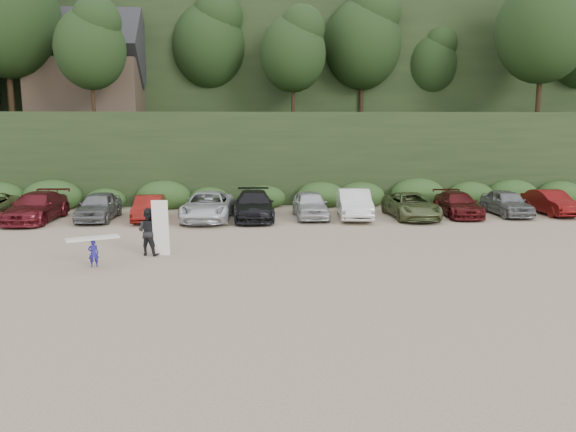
{
  "coord_description": "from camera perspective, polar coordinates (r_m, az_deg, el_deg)",
  "views": [
    {
      "loc": [
        0.3,
        -21.09,
        5.33
      ],
      "look_at": [
        1.9,
        3.0,
        1.3
      ],
      "focal_mm": 35.0,
      "sensor_mm": 36.0,
      "label": 1
    }
  ],
  "objects": [
    {
      "name": "adult_surfer",
      "position": [
        23.39,
        -13.87,
        -1.51
      ],
      "size": [
        1.41,
        1.02,
        2.29
      ],
      "color": "black",
      "rests_on": "ground"
    },
    {
      "name": "child_surfer",
      "position": [
        22.09,
        -19.19,
        -2.96
      ],
      "size": [
        1.94,
        1.28,
        1.14
      ],
      "color": "navy",
      "rests_on": "ground"
    },
    {
      "name": "parked_cars",
      "position": [
        31.49,
        -7.95,
        1.04
      ],
      "size": [
        39.32,
        5.98,
        1.63
      ],
      "color": "#9D9DA1",
      "rests_on": "ground"
    },
    {
      "name": "ground",
      "position": [
        21.75,
        -4.49,
        -4.74
      ],
      "size": [
        120.0,
        120.0,
        0.0
      ],
      "primitive_type": "plane",
      "color": "tan",
      "rests_on": "ground"
    },
    {
      "name": "hillside_backdrop",
      "position": [
        57.32,
        -4.51,
        15.35
      ],
      "size": [
        90.0,
        41.5,
        28.0
      ],
      "color": "black",
      "rests_on": "ground"
    }
  ]
}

